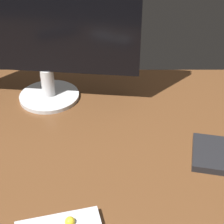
{
  "coord_description": "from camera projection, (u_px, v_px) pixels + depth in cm",
  "views": [
    {
      "loc": [
        3.73,
        -71.8,
        62.5
      ],
      "look_at": [
        3.63,
        6.98,
        8.0
      ],
      "focal_mm": 58.05,
      "sensor_mm": 36.0,
      "label": 1
    }
  ],
  "objects": [
    {
      "name": "monitor",
      "position": [
        41.0,
        23.0,
        0.99
      ],
      "size": [
        54.99,
        18.38,
        43.37
      ],
      "rotation": [
        0.0,
        0.0,
        -0.11
      ],
      "color": "silver",
      "rests_on": "desk"
    },
    {
      "name": "desk",
      "position": [
        98.0,
        149.0,
        0.94
      ],
      "size": [
        140.0,
        84.0,
        2.0
      ],
      "primitive_type": "cube",
      "color": "brown",
      "rests_on": "ground"
    }
  ]
}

